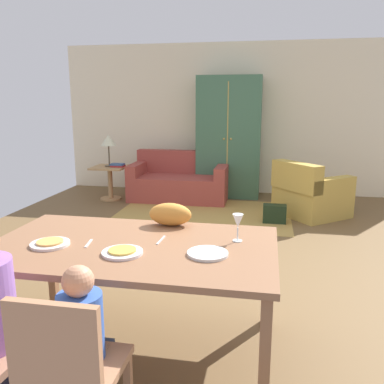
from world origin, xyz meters
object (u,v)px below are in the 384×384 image
plate_near_man (50,244)px  couch (180,182)px  dining_table (132,253)px  person_child (86,357)px  wine_glass (238,222)px  cat (170,214)px  side_table (110,178)px  table_lamp (108,141)px  book_upper (117,164)px  plate_near_child (122,253)px  book_lower (118,166)px  armchair (310,195)px  armoire (229,137)px  plate_near_woman (208,253)px  dining_chair_child (69,368)px  handbag (274,214)px

plate_near_man → couch: bearing=91.5°
dining_table → person_child: person_child is taller
wine_glass → cat: size_ratio=0.58×
cat → side_table: 4.18m
table_lamp → book_upper: table_lamp is taller
plate_near_child → wine_glass: size_ratio=1.34×
person_child → couch: size_ratio=0.56×
plate_near_child → side_table: plate_near_child is taller
person_child → book_lower: (-1.65, 4.82, 0.16)m
armchair → book_lower: armchair is taller
dining_table → book_lower: dining_table is taller
armchair → table_lamp: 3.40m
person_child → table_lamp: (-1.81, 4.83, 0.58)m
cat → armoire: bearing=90.0°
plate_near_woman → armchair: size_ratio=0.21×
dining_chair_child → book_upper: bearing=108.4°
book_upper → handbag: (2.64, -0.88, -0.49)m
cat → plate_near_man: bearing=-139.4°
person_child → armoire: bearing=88.2°
plate_near_child → armoire: 4.97m
cat → armchair: 3.53m
plate_near_child → plate_near_woman: 0.52m
armoire → book_lower: 2.00m
plate_near_woman → table_lamp: size_ratio=0.46×
plate_near_woman → side_table: plate_near_woman is taller
dining_chair_child → cat: 1.40m
side_table → book_upper: bearing=-6.2°
side_table → book_lower: book_lower is taller
plate_near_child → book_lower: plate_near_child is taller
armchair → table_lamp: size_ratio=2.23×
dining_chair_child → book_lower: 5.26m
plate_near_child → handbag: plate_near_child is taller
wine_glass → table_lamp: size_ratio=0.34×
wine_glass → handbag: (0.31, 3.02, -0.76)m
person_child → cat: (0.15, 1.18, 0.41)m
armchair → handbag: size_ratio=3.77×
table_lamp → book_upper: bearing=-6.2°
book_upper → plate_near_man: bearing=-74.7°
book_upper → handbag: book_upper is taller
side_table → plate_near_child: bearing=-67.1°
plate_near_man → armchair: size_ratio=0.21×
armoire → handbag: (0.81, -1.57, -0.92)m
person_child → dining_chair_child: bearing=-90.1°
person_child → side_table: person_child is taller
plate_near_man → wine_glass: (1.18, 0.30, 0.12)m
person_child → armoire: armoire is taller
plate_near_man → armoire: bearing=82.1°
plate_near_child → armchair: size_ratio=0.21×
couch → book_lower: size_ratio=7.54×
book_upper → side_table: bearing=173.8°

